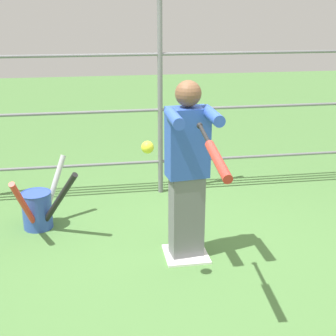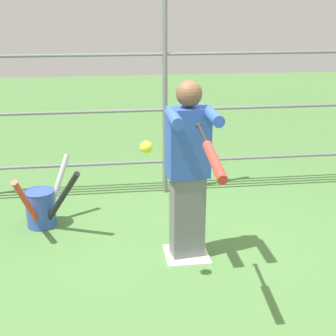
{
  "view_description": "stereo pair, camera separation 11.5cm",
  "coord_description": "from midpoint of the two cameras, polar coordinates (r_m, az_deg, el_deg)",
  "views": [
    {
      "loc": [
        0.8,
        3.81,
        2.22
      ],
      "look_at": [
        0.2,
        0.19,
        0.95
      ],
      "focal_mm": 50.0,
      "sensor_mm": 36.0,
      "label": 1
    },
    {
      "loc": [
        0.69,
        3.82,
        2.22
      ],
      "look_at": [
        0.2,
        0.19,
        0.95
      ],
      "focal_mm": 50.0,
      "sensor_mm": 36.0,
      "label": 2
    }
  ],
  "objects": [
    {
      "name": "bat_bucket",
      "position": [
        5.07,
        -14.46,
        -4.53
      ],
      "size": [
        0.64,
        0.84,
        0.73
      ],
      "color": "#3351B2",
      "rests_on": "ground"
    },
    {
      "name": "baseball_bat_swinging",
      "position": [
        3.12,
        6.47,
        1.44
      ],
      "size": [
        0.07,
        0.84,
        0.19
      ],
      "color": "black"
    },
    {
      "name": "ground_plane",
      "position": [
        4.48,
        3.04,
        -10.58
      ],
      "size": [
        24.0,
        24.0,
        0.0
      ],
      "primitive_type": "plane",
      "color": "#4C7A3D"
    },
    {
      "name": "fence_backstop",
      "position": [
        5.53,
        0.22,
        10.38
      ],
      "size": [
        5.6,
        0.06,
        2.75
      ],
      "color": "slate",
      "rests_on": "ground"
    },
    {
      "name": "home_plate",
      "position": [
        4.47,
        3.04,
        -10.47
      ],
      "size": [
        0.4,
        0.4,
        0.02
      ],
      "color": "white",
      "rests_on": "ground"
    },
    {
      "name": "softball_in_flight",
      "position": [
        3.5,
        -1.73,
        2.56
      ],
      "size": [
        0.1,
        0.1,
        0.1
      ],
      "color": "yellow"
    },
    {
      "name": "batter",
      "position": [
        4.09,
        3.29,
        0.13
      ],
      "size": [
        0.42,
        0.58,
        1.64
      ],
      "color": "slate",
      "rests_on": "ground"
    }
  ]
}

